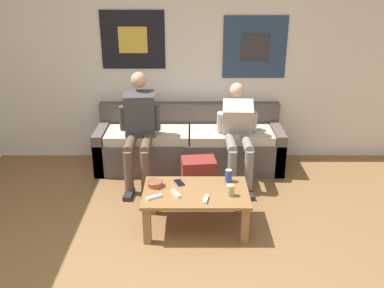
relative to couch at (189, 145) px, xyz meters
name	(u,v)px	position (x,y,z in m)	size (l,w,h in m)	color
wall_back	(178,59)	(-0.14, 0.35, 1.00)	(10.00, 0.07, 2.55)	silver
couch	(189,145)	(0.00, 0.00, 0.00)	(2.25, 0.68, 0.75)	#564C47
coffee_table	(196,198)	(0.07, -1.38, 0.04)	(0.98, 0.61, 0.39)	olive
person_seated_adult	(139,126)	(-0.56, -0.37, 0.39)	(0.47, 0.82, 1.24)	brown
person_seated_teen	(238,131)	(0.55, -0.33, 0.32)	(0.47, 0.95, 1.07)	gray
backpack	(198,178)	(0.10, -0.73, -0.08)	(0.39, 0.33, 0.41)	maroon
ceramic_bowl	(155,183)	(-0.32, -1.28, 0.14)	(0.15, 0.15, 0.05)	brown
pillar_candle	(230,190)	(0.38, -1.46, 0.16)	(0.07, 0.07, 0.12)	tan
drink_can_blue	(228,176)	(0.38, -1.18, 0.17)	(0.07, 0.07, 0.12)	#28479E
game_controller_near_left	(176,193)	(-0.12, -1.45, 0.12)	(0.10, 0.14, 0.03)	white
game_controller_near_right	(154,197)	(-0.31, -1.51, 0.12)	(0.14, 0.10, 0.03)	white
game_controller_far_center	(206,199)	(0.15, -1.55, 0.12)	(0.06, 0.15, 0.03)	white
cell_phone	(179,183)	(-0.09, -1.22, 0.12)	(0.11, 0.15, 0.01)	black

